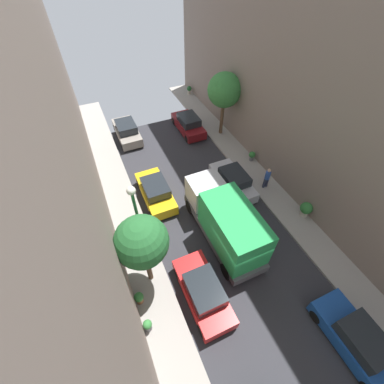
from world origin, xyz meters
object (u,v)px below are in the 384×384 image
Objects in this scene: pedestrian at (267,177)px; parked_car_left_2 at (203,292)px; parked_car_left_3 at (156,192)px; potted_plant_4 at (306,209)px; lamp_post at (136,211)px; potted_plant_3 at (139,298)px; potted_plant_0 at (252,156)px; parked_car_left_4 at (127,131)px; delivery_truck at (225,221)px; street_tree_0 at (142,242)px; parked_car_right_4 at (188,124)px; parked_car_right_2 at (357,340)px; parked_car_right_3 at (233,181)px; potted_plant_2 at (148,325)px; street_tree_1 at (224,90)px; potted_plant_1 at (189,90)px.

parked_car_left_2 is at bearing -144.71° from pedestrian.
parked_car_left_2 is 7.59m from parked_car_left_3.
parked_car_left_2 is 3.86× the size of potted_plant_4.
lamp_post is at bearing 115.15° from parked_car_left_2.
pedestrian is at bearing 21.92° from potted_plant_3.
potted_plant_0 is (0.73, 2.95, -0.46)m from pedestrian.
parked_car_left_4 is (0.00, 15.58, 0.00)m from parked_car_left_2.
pedestrian is (7.58, -10.21, 0.35)m from parked_car_left_4.
pedestrian is at bearing -103.89° from potted_plant_0.
street_tree_0 is (-4.87, -0.70, 1.98)m from delivery_truck.
street_tree_0 is 11.00m from potted_plant_4.
parked_car_right_4 is 6.72m from potted_plant_0.
parked_car_left_2 and parked_car_right_2 have the same top height.
potted_plant_2 is at bearing -141.77° from parked_car_right_3.
street_tree_0 is 6.09× the size of potted_plant_0.
lamp_post is (-7.30, -10.33, 2.87)m from parked_car_right_4.
delivery_truck is (2.70, 2.79, 1.07)m from parked_car_left_2.
potted_plant_0 is (0.43, -4.43, -3.52)m from street_tree_1.
pedestrian is 0.32× the size of street_tree_1.
delivery_truck is at bearing -107.19° from potted_plant_1.
parked_car_left_3 is at bearing 90.00° from parked_car_left_2.
parked_car_right_4 is 0.81× the size of lamp_post.
parked_car_right_3 is at bearing -59.73° from parked_car_left_4.
potted_plant_0 is 6.18m from potted_plant_4.
street_tree_0 is (-2.17, -5.50, 3.05)m from parked_car_left_3.
parked_car_left_2 is at bearing -134.07° from delivery_truck.
parked_car_left_3 is (0.00, 7.59, 0.00)m from parked_car_left_2.
parked_car_left_4 is 5.21× the size of potted_plant_0.
potted_plant_1 is at bearing 58.68° from lamp_post.
pedestrian reaches higher than parked_car_left_2.
potted_plant_3 is at bearing -158.08° from pedestrian.
potted_plant_4 is at bearing 0.26° from street_tree_0.
potted_plant_3 is at bearing -122.51° from parked_car_right_4.
parked_car_right_4 is at bearing 76.88° from delivery_truck.
parked_car_right_2 is 5.17× the size of potted_plant_2.
parked_car_right_2 is 10.32m from potted_plant_3.
parked_car_right_2 is at bearing -98.05° from street_tree_1.
potted_plant_2 is (-10.64, -5.70, -0.47)m from pedestrian.
pedestrian is at bearing -76.39° from parked_car_right_4.
parked_car_right_2 is 13.44m from potted_plant_0.
delivery_truck reaches higher than potted_plant_3.
potted_plant_2 is at bearing -142.73° from potted_plant_0.
lamp_post reaches higher than parked_car_right_3.
potted_plant_2 is 0.75× the size of potted_plant_4.
pedestrian is 1.99× the size of potted_plant_1.
street_tree_1 is at bearing 62.50° from delivery_truck.
potted_plant_4 is at bearing -75.64° from pedestrian.
potted_plant_0 is 0.93× the size of potted_plant_1.
parked_car_right_3 is at bearing 52.66° from delivery_truck.
delivery_truck is at bearing -78.08° from parked_car_left_4.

